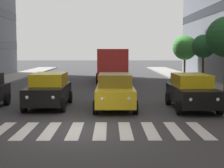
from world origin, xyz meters
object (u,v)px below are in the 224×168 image
object	(u,v)px
car_1	(115,91)
car_2	(49,90)
street_tree_2	(203,46)
bus_behind_traffic	(112,61)
car_0	(192,91)
street_tree_3	(185,48)

from	to	relation	value
car_1	car_2	size ratio (longest dim) A/B	1.00
car_1	street_tree_2	world-z (taller)	street_tree_2
car_2	street_tree_2	size ratio (longest dim) A/B	1.09
bus_behind_traffic	street_tree_2	xyz separation A→B (m)	(-7.57, 3.88, 1.35)
car_2	street_tree_2	bearing A→B (deg)	-134.00
car_1	car_2	bearing A→B (deg)	-8.93
car_0	street_tree_3	world-z (taller)	street_tree_3
car_2	bus_behind_traffic	bearing A→B (deg)	-102.41
car_1	bus_behind_traffic	bearing A→B (deg)	-90.00
car_1	street_tree_3	world-z (taller)	street_tree_3
street_tree_2	street_tree_3	xyz separation A→B (m)	(0.06, -6.75, -0.05)
car_2	street_tree_3	distance (m)	21.18
car_1	bus_behind_traffic	size ratio (longest dim) A/B	0.42
car_2	street_tree_3	bearing A→B (deg)	-121.02
bus_behind_traffic	street_tree_3	xyz separation A→B (m)	(-7.51, -2.87, 1.30)
car_2	bus_behind_traffic	xyz separation A→B (m)	(-3.34, -15.18, 0.97)
car_0	car_2	size ratio (longest dim) A/B	1.00
bus_behind_traffic	street_tree_2	world-z (taller)	street_tree_2
bus_behind_traffic	street_tree_2	bearing A→B (deg)	152.87
street_tree_3	car_1	bearing A→B (deg)	67.98
car_2	bus_behind_traffic	world-z (taller)	bus_behind_traffic
car_0	street_tree_3	distance (m)	19.28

